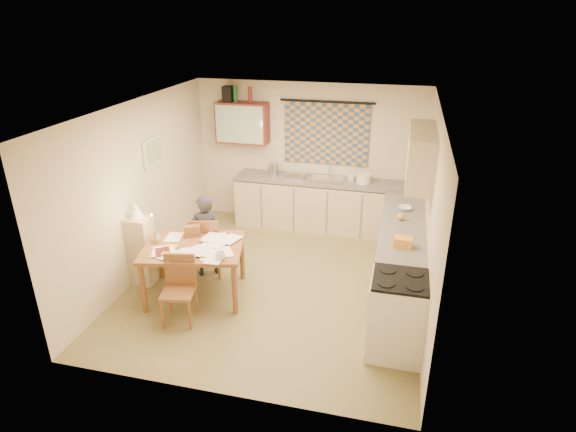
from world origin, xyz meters
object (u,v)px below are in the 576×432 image
(stove, at_px, (397,316))
(dining_table, at_px, (195,270))
(counter_back, at_px, (330,206))
(counter_right, at_px, (400,262))
(person, at_px, (206,236))
(shelf_stand, at_px, (142,251))
(chair_far, at_px, (207,256))

(stove, relative_size, dining_table, 0.66)
(counter_back, height_order, counter_right, same)
(dining_table, relative_size, person, 1.19)
(counter_back, xyz_separation_m, shelf_stand, (-2.28, -2.39, 0.05))
(counter_back, distance_m, counter_right, 2.17)
(counter_back, distance_m, stove, 3.34)
(counter_back, xyz_separation_m, stove, (1.26, -3.09, 0.03))
(dining_table, distance_m, person, 0.62)
(counter_right, bearing_deg, dining_table, -164.33)
(shelf_stand, bearing_deg, counter_right, 9.94)
(counter_right, relative_size, chair_far, 3.17)
(chair_far, relative_size, person, 0.75)
(counter_back, relative_size, dining_table, 2.24)
(chair_far, bearing_deg, counter_back, -142.43)
(dining_table, height_order, person, person)
(counter_back, bearing_deg, dining_table, -119.44)
(counter_back, relative_size, stove, 3.42)
(counter_back, relative_size, counter_right, 1.12)
(chair_far, bearing_deg, dining_table, 81.08)
(shelf_stand, bearing_deg, stove, -11.22)
(chair_far, bearing_deg, person, -69.30)
(dining_table, distance_m, chair_far, 0.57)
(dining_table, bearing_deg, shelf_stand, 158.86)
(counter_right, distance_m, stove, 1.32)
(dining_table, bearing_deg, stove, -24.46)
(stove, distance_m, chair_far, 2.97)
(person, relative_size, shelf_stand, 1.23)
(stove, relative_size, chair_far, 1.04)
(dining_table, height_order, shelf_stand, shelf_stand)
(chair_far, bearing_deg, stove, 142.30)
(stove, distance_m, person, 2.98)
(stove, height_order, dining_table, stove)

